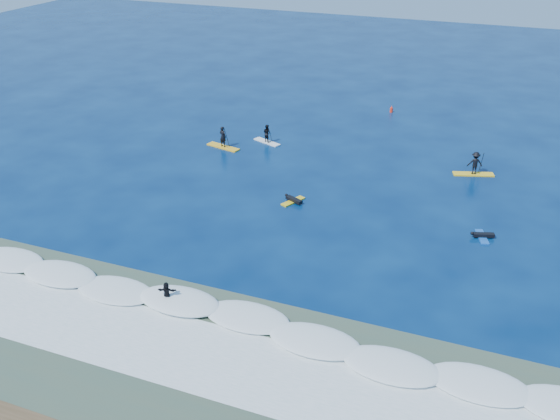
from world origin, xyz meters
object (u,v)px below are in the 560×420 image
at_px(prone_paddler_near, 293,200).
at_px(wave_surfer, 167,293).
at_px(sup_paddler_left, 223,140).
at_px(sup_paddler_center, 267,135).
at_px(prone_paddler_far, 482,236).
at_px(marker_buoy, 391,109).
at_px(sup_paddler_right, 475,165).

distance_m(prone_paddler_near, wave_surfer, 14.54).
relative_size(sup_paddler_left, sup_paddler_center, 1.17).
bearing_deg(prone_paddler_far, marker_buoy, 7.39).
bearing_deg(wave_surfer, sup_paddler_center, 83.00).
bearing_deg(sup_paddler_right, prone_paddler_near, -157.78).
relative_size(wave_surfer, marker_buoy, 2.41).
bearing_deg(sup_paddler_left, sup_paddler_right, 19.27).
height_order(sup_paddler_left, prone_paddler_far, sup_paddler_left).
bearing_deg(marker_buoy, prone_paddler_near, -95.36).
bearing_deg(prone_paddler_far, sup_paddler_left, 51.95).
bearing_deg(sup_paddler_left, marker_buoy, 66.05).
xyz_separation_m(sup_paddler_center, marker_buoy, (8.58, 12.59, -0.41)).
distance_m(prone_paddler_far, marker_buoy, 25.97).
bearing_deg(wave_surfer, prone_paddler_far, 25.23).
xyz_separation_m(prone_paddler_near, wave_surfer, (-2.03, -14.39, 0.57)).
bearing_deg(sup_paddler_left, wave_surfer, -57.47).
xyz_separation_m(sup_paddler_right, prone_paddler_far, (1.66, -10.29, -0.74)).
bearing_deg(sup_paddler_right, marker_buoy, 108.21).
height_order(sup_paddler_right, prone_paddler_far, sup_paddler_right).
relative_size(sup_paddler_left, prone_paddler_far, 1.63).
relative_size(sup_paddler_right, wave_surfer, 1.87).
xyz_separation_m(sup_paddler_center, wave_surfer, (4.39, -24.85, -0.01)).
xyz_separation_m(sup_paddler_left, prone_paddler_near, (9.58, -7.90, -0.56)).
distance_m(sup_paddler_center, prone_paddler_far, 22.60).
xyz_separation_m(prone_paddler_far, wave_surfer, (-15.45, -14.03, 0.58)).
xyz_separation_m(sup_paddler_right, wave_surfer, (-13.79, -24.32, -0.16)).
relative_size(prone_paddler_near, prone_paddler_far, 1.02).
relative_size(sup_paddler_right, marker_buoy, 4.51).
height_order(prone_paddler_far, wave_surfer, wave_surfer).
distance_m(sup_paddler_right, wave_surfer, 27.95).
distance_m(sup_paddler_right, prone_paddler_near, 15.40).
xyz_separation_m(sup_paddler_left, sup_paddler_right, (21.33, 2.03, 0.17)).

